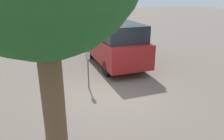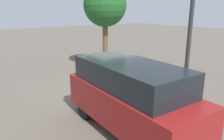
% 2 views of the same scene
% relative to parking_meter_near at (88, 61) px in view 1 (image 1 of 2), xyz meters
% --- Properties ---
extents(ground_plane, '(80.00, 80.00, 0.00)m').
position_rel_parking_meter_near_xyz_m(ground_plane, '(-0.75, -0.56, -1.13)').
color(ground_plane, '#60564C').
extents(parking_meter_near, '(0.20, 0.12, 1.54)m').
position_rel_parking_meter_near_xyz_m(parking_meter_near, '(0.00, 0.00, 0.00)').
color(parking_meter_near, '#4C4C4C').
rests_on(parking_meter_near, ground).
extents(parking_meter_far, '(0.20, 0.12, 1.56)m').
position_rel_parking_meter_near_xyz_m(parking_meter_far, '(6.45, 0.08, 0.02)').
color(parking_meter_far, '#4C4C4C').
rests_on(parking_meter_far, ground).
extents(lamp_post, '(0.44, 0.44, 6.00)m').
position_rel_parking_meter_near_xyz_m(lamp_post, '(2.11, 1.19, 0.92)').
color(lamp_post, beige).
rests_on(lamp_post, ground).
extents(parked_van, '(4.97, 2.23, 2.20)m').
position_rel_parking_meter_near_xyz_m(parked_van, '(2.37, -2.10, 0.05)').
color(parked_van, maroon).
rests_on(parked_van, ground).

